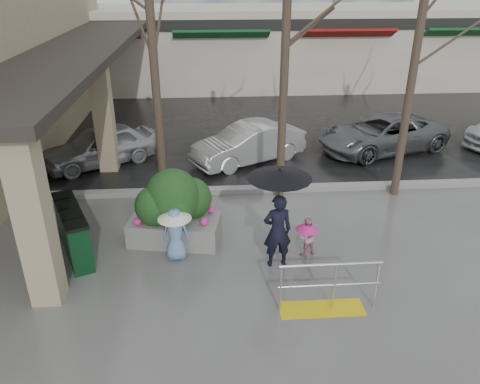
{
  "coord_description": "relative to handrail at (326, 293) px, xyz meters",
  "views": [
    {
      "loc": [
        -0.73,
        -8.08,
        5.81
      ],
      "look_at": [
        -0.07,
        1.31,
        1.3
      ],
      "focal_mm": 35.0,
      "sensor_mm": 36.0,
      "label": 1
    }
  ],
  "objects": [
    {
      "name": "ground",
      "position": [
        -1.36,
        1.2,
        -0.38
      ],
      "size": [
        120.0,
        120.0,
        0.0
      ],
      "primitive_type": "plane",
      "color": "#51514F",
      "rests_on": "ground"
    },
    {
      "name": "street_asphalt",
      "position": [
        -1.36,
        23.2,
        -0.37
      ],
      "size": [
        120.0,
        36.0,
        0.01
      ],
      "primitive_type": "cube",
      "color": "black",
      "rests_on": "ground"
    },
    {
      "name": "curb",
      "position": [
        -1.36,
        5.2,
        -0.3
      ],
      "size": [
        120.0,
        0.3,
        0.15
      ],
      "primitive_type": "cube",
      "color": "gray",
      "rests_on": "ground"
    },
    {
      "name": "canopy_slab",
      "position": [
        -6.16,
        9.2,
        3.25
      ],
      "size": [
        2.8,
        18.0,
        0.25
      ],
      "primitive_type": "cube",
      "color": "#2D2823",
      "rests_on": "pillar_front"
    },
    {
      "name": "pillar_front",
      "position": [
        -5.26,
        0.7,
        1.37
      ],
      "size": [
        0.55,
        0.55,
        3.5
      ],
      "primitive_type": "cube",
      "color": "tan",
      "rests_on": "ground"
    },
    {
      "name": "pillar_back",
      "position": [
        -5.26,
        7.2,
        1.37
      ],
      "size": [
        0.55,
        0.55,
        3.5
      ],
      "primitive_type": "cube",
      "color": "tan",
      "rests_on": "ground"
    },
    {
      "name": "storefront_row",
      "position": [
        0.64,
        19.17,
        1.64
      ],
      "size": [
        34.0,
        6.74,
        4.0
      ],
      "color": "beige",
      "rests_on": "ground"
    },
    {
      "name": "handrail",
      "position": [
        0.0,
        0.0,
        0.0
      ],
      "size": [
        1.9,
        0.5,
        1.03
      ],
      "color": "yellow",
      "rests_on": "ground"
    },
    {
      "name": "tree_west",
      "position": [
        -3.36,
        4.8,
        4.71
      ],
      "size": [
        3.2,
        3.2,
        6.8
      ],
      "color": "#382B21",
      "rests_on": "ground"
    },
    {
      "name": "tree_mideast",
      "position": [
        3.14,
        4.8,
        4.48
      ],
      "size": [
        3.2,
        3.2,
        6.5
      ],
      "color": "#382B21",
      "rests_on": "ground"
    },
    {
      "name": "woman",
      "position": [
        -0.71,
        1.53,
        1.02
      ],
      "size": [
        1.31,
        1.31,
        2.27
      ],
      "rotation": [
        0.0,
        0.0,
        3.24
      ],
      "color": "black",
      "rests_on": "ground"
    },
    {
      "name": "child_pink",
      "position": [
        -0.0,
        1.88,
        0.15
      ],
      "size": [
        0.53,
        0.51,
        0.91
      ],
      "rotation": [
        0.0,
        0.0,
        3.5
      ],
      "color": "pink",
      "rests_on": "ground"
    },
    {
      "name": "child_blue",
      "position": [
        -2.87,
        1.94,
        0.35
      ],
      "size": [
        0.73,
        0.73,
        1.22
      ],
      "rotation": [
        0.0,
        0.0,
        3.08
      ],
      "color": "#6D94C3",
      "rests_on": "ground"
    },
    {
      "name": "planter",
      "position": [
        -2.93,
        2.7,
        0.49
      ],
      "size": [
        2.22,
        1.39,
        1.8
      ],
      "rotation": [
        0.0,
        0.0,
        -0.18
      ],
      "color": "slate",
      "rests_on": "ground"
    },
    {
      "name": "news_boxes",
      "position": [
        -5.16,
        2.31,
        0.19
      ],
      "size": [
        1.24,
        2.02,
        1.13
      ],
      "rotation": [
        0.0,
        0.0,
        0.42
      ],
      "color": "#0D3B1B",
      "rests_on": "ground"
    },
    {
      "name": "car_a",
      "position": [
        -5.6,
        7.68,
        0.25
      ],
      "size": [
        3.93,
        3.21,
        1.26
      ],
      "primitive_type": "imported",
      "rotation": [
        0.0,
        0.0,
        -1.02
      ],
      "color": "#B5B5BA",
      "rests_on": "ground"
    },
    {
      "name": "car_b",
      "position": [
        -0.79,
        7.55,
        0.25
      ],
      "size": [
        4.0,
        3.0,
        1.26
      ],
      "primitive_type": "imported",
      "rotation": [
        0.0,
        0.0,
        -1.07
      ],
      "color": "silver",
      "rests_on": "ground"
    },
    {
      "name": "car_c",
      "position": [
        3.94,
        8.24,
        0.25
      ],
      "size": [
        4.96,
        3.42,
        1.26
      ],
      "primitive_type": "imported",
      "rotation": [
        0.0,
        0.0,
        -1.25
      ],
      "color": "slate",
      "rests_on": "ground"
    }
  ]
}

